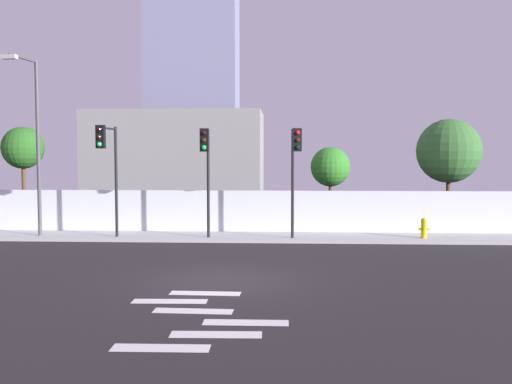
{
  "coord_description": "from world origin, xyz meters",
  "views": [
    {
      "loc": [
        1.78,
        -16.21,
        3.52
      ],
      "look_at": [
        0.63,
        6.5,
        2.08
      ],
      "focal_mm": 41.31,
      "sensor_mm": 36.0,
      "label": 1
    }
  ],
  "objects_px": {
    "traffic_light_center": "(206,159)",
    "traffic_light_right": "(295,159)",
    "roadside_tree_midright": "(449,151)",
    "street_lamp_curbside": "(34,133)",
    "fire_hydrant": "(424,227)",
    "roadside_tree_leftmost": "(23,148)",
    "roadside_tree_midleft": "(330,167)",
    "traffic_light_left": "(108,156)"
  },
  "relations": [
    {
      "from": "traffic_light_center",
      "to": "street_lamp_curbside",
      "type": "height_order",
      "value": "street_lamp_curbside"
    },
    {
      "from": "fire_hydrant",
      "to": "street_lamp_curbside",
      "type": "bearing_deg",
      "value": -178.98
    },
    {
      "from": "traffic_light_left",
      "to": "roadside_tree_midright",
      "type": "distance_m",
      "value": 15.1
    },
    {
      "from": "roadside_tree_midleft",
      "to": "street_lamp_curbside",
      "type": "bearing_deg",
      "value": -163.78
    },
    {
      "from": "fire_hydrant",
      "to": "roadside_tree_leftmost",
      "type": "bearing_deg",
      "value": 169.59
    },
    {
      "from": "traffic_light_right",
      "to": "roadside_tree_leftmost",
      "type": "relative_size",
      "value": 0.91
    },
    {
      "from": "traffic_light_left",
      "to": "traffic_light_center",
      "type": "height_order",
      "value": "traffic_light_left"
    },
    {
      "from": "traffic_light_left",
      "to": "fire_hydrant",
      "type": "xyz_separation_m",
      "value": [
        12.65,
        0.96,
        -2.87
      ]
    },
    {
      "from": "fire_hydrant",
      "to": "roadside_tree_midright",
      "type": "bearing_deg",
      "value": 61.07
    },
    {
      "from": "traffic_light_right",
      "to": "roadside_tree_midright",
      "type": "xyz_separation_m",
      "value": [
        7.06,
        3.99,
        0.33
      ]
    },
    {
      "from": "roadside_tree_midright",
      "to": "street_lamp_curbside",
      "type": "bearing_deg",
      "value": -168.54
    },
    {
      "from": "fire_hydrant",
      "to": "traffic_light_center",
      "type": "bearing_deg",
      "value": -174.89
    },
    {
      "from": "roadside_tree_leftmost",
      "to": "roadside_tree_midright",
      "type": "bearing_deg",
      "value": 0.0
    },
    {
      "from": "fire_hydrant",
      "to": "roadside_tree_leftmost",
      "type": "height_order",
      "value": "roadside_tree_leftmost"
    },
    {
      "from": "street_lamp_curbside",
      "to": "roadside_tree_leftmost",
      "type": "bearing_deg",
      "value": 120.67
    },
    {
      "from": "fire_hydrant",
      "to": "traffic_light_right",
      "type": "bearing_deg",
      "value": -172.63
    },
    {
      "from": "traffic_light_center",
      "to": "roadside_tree_midleft",
      "type": "xyz_separation_m",
      "value": [
        5.21,
        4.09,
        -0.41
      ]
    },
    {
      "from": "traffic_light_center",
      "to": "roadside_tree_midright",
      "type": "bearing_deg",
      "value": 21.15
    },
    {
      "from": "traffic_light_right",
      "to": "street_lamp_curbside",
      "type": "relative_size",
      "value": 0.61
    },
    {
      "from": "street_lamp_curbside",
      "to": "roadside_tree_midleft",
      "type": "distance_m",
      "value": 12.95
    },
    {
      "from": "traffic_light_left",
      "to": "traffic_light_center",
      "type": "bearing_deg",
      "value": 2.57
    },
    {
      "from": "fire_hydrant",
      "to": "roadside_tree_midleft",
      "type": "bearing_deg",
      "value": 136.91
    },
    {
      "from": "traffic_light_center",
      "to": "roadside_tree_midleft",
      "type": "relative_size",
      "value": 1.13
    },
    {
      "from": "roadside_tree_leftmost",
      "to": "traffic_light_left",
      "type": "bearing_deg",
      "value": -38.45
    },
    {
      "from": "traffic_light_center",
      "to": "roadside_tree_leftmost",
      "type": "bearing_deg",
      "value": 156.18
    },
    {
      "from": "traffic_light_right",
      "to": "street_lamp_curbside",
      "type": "distance_m",
      "value": 10.72
    },
    {
      "from": "street_lamp_curbside",
      "to": "roadside_tree_midleft",
      "type": "bearing_deg",
      "value": 16.22
    },
    {
      "from": "traffic_light_right",
      "to": "traffic_light_left",
      "type": "bearing_deg",
      "value": -177.83
    },
    {
      "from": "roadside_tree_leftmost",
      "to": "roadside_tree_midleft",
      "type": "bearing_deg",
      "value": 0.0
    },
    {
      "from": "traffic_light_left",
      "to": "roadside_tree_midright",
      "type": "xyz_separation_m",
      "value": [
        14.48,
        4.27,
        0.22
      ]
    },
    {
      "from": "traffic_light_center",
      "to": "traffic_light_right",
      "type": "relative_size",
      "value": 1.0
    },
    {
      "from": "fire_hydrant",
      "to": "roadside_tree_midleft",
      "type": "distance_m",
      "value": 5.39
    },
    {
      "from": "traffic_light_left",
      "to": "roadside_tree_midleft",
      "type": "xyz_separation_m",
      "value": [
        9.11,
        4.27,
        -0.51
      ]
    },
    {
      "from": "roadside_tree_midleft",
      "to": "fire_hydrant",
      "type": "bearing_deg",
      "value": -43.09
    },
    {
      "from": "traffic_light_center",
      "to": "roadside_tree_midright",
      "type": "relative_size",
      "value": 0.85
    },
    {
      "from": "traffic_light_left",
      "to": "traffic_light_center",
      "type": "distance_m",
      "value": 3.9
    },
    {
      "from": "traffic_light_left",
      "to": "roadside_tree_leftmost",
      "type": "height_order",
      "value": "roadside_tree_leftmost"
    },
    {
      "from": "traffic_light_right",
      "to": "fire_hydrant",
      "type": "xyz_separation_m",
      "value": [
        5.23,
        0.68,
        -2.77
      ]
    },
    {
      "from": "street_lamp_curbside",
      "to": "fire_hydrant",
      "type": "distance_m",
      "value": 16.35
    },
    {
      "from": "traffic_light_center",
      "to": "roadside_tree_midleft",
      "type": "distance_m",
      "value": 6.64
    },
    {
      "from": "roadside_tree_midleft",
      "to": "roadside_tree_midright",
      "type": "bearing_deg",
      "value": 0.0
    },
    {
      "from": "roadside_tree_midleft",
      "to": "roadside_tree_leftmost",
      "type": "bearing_deg",
      "value": 180.0
    }
  ]
}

